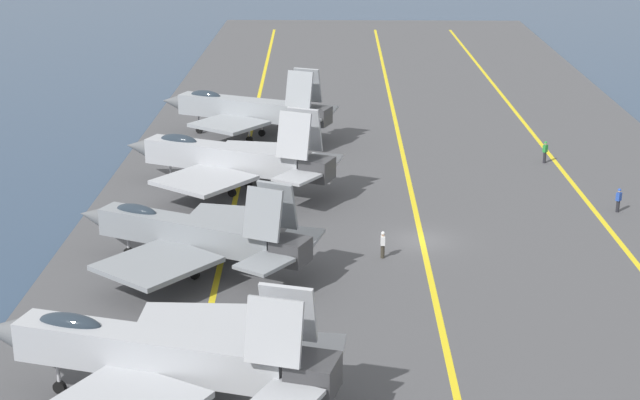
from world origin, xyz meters
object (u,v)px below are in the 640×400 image
parked_jet_nearest (157,354)px  parked_jet_second (193,234)px  crew_blue_vest (619,199)px  crew_white_vest (383,243)px  parked_jet_fourth (247,109)px  crew_green_vest (545,151)px  parked_jet_third (229,158)px

parked_jet_nearest → parked_jet_second: parked_jet_nearest is taller
parked_jet_second → crew_blue_vest: (10.69, -27.49, -1.32)m
parked_jet_second → crew_white_vest: parked_jet_second is taller
parked_jet_fourth → crew_green_vest: parked_jet_fourth is taller
parked_jet_nearest → crew_blue_vest: (26.25, -26.78, -1.76)m
parked_jet_nearest → parked_jet_second: 15.59m
crew_green_vest → crew_blue_vest: (-11.67, -2.67, -0.06)m
parked_jet_second → parked_jet_third: parked_jet_third is taller
parked_jet_second → parked_jet_third: 14.96m
parked_jet_second → parked_jet_nearest: bearing=-177.4°
crew_green_vest → parked_jet_nearest: bearing=147.6°
parked_jet_fourth → crew_white_vest: 29.28m
parked_jet_nearest → crew_white_vest: 20.53m
crew_white_vest → crew_green_vest: bearing=-34.1°
parked_jet_fourth → crew_green_vest: 25.35m
parked_jet_fourth → crew_green_vest: bearing=-105.9°
crew_green_vest → crew_blue_vest: bearing=-167.1°
parked_jet_second → parked_jet_fourth: 29.31m
crew_blue_vest → parked_jet_fourth: bearing=55.4°
parked_jet_second → crew_green_vest: size_ratio=8.60×
parked_jet_second → crew_white_vest: 11.35m
crew_green_vest → crew_white_vest: 24.51m
parked_jet_nearest → crew_green_vest: 44.97m
parked_jet_second → crew_white_vest: size_ratio=9.06×
crew_white_vest → parked_jet_nearest: bearing=149.5°
crew_green_vest → crew_blue_vest: size_ratio=1.06×
parked_jet_nearest → parked_jet_second: bearing=2.6°
parked_jet_third → parked_jet_fourth: size_ratio=1.04×
crew_green_vest → parked_jet_second: bearing=132.0°
parked_jet_nearest → parked_jet_third: (30.52, 0.23, -0.25)m
parked_jet_third → crew_white_vest: size_ratio=9.84×
crew_green_vest → crew_white_vest: (-20.30, 13.74, -0.05)m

